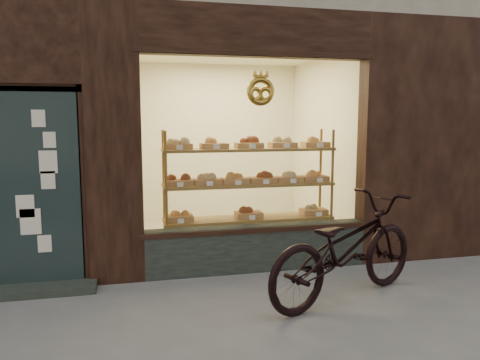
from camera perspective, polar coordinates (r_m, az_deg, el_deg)
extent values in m
plane|color=slate|center=(3.85, 4.17, -21.09)|extent=(90.00, 90.00, 0.00)
cube|color=black|center=(5.77, 2.11, -8.27)|extent=(2.70, 0.25, 0.55)
cube|color=#1F2C2D|center=(5.42, -23.46, -0.99)|extent=(0.90, 0.04, 2.15)
cube|color=black|center=(5.52, -23.17, -12.19)|extent=(1.15, 0.35, 0.08)
torus|color=gold|center=(5.46, 2.51, 10.73)|extent=(0.33, 0.07, 0.33)
cube|color=brown|center=(6.22, 1.05, -9.23)|extent=(2.20, 0.45, 0.04)
cube|color=brown|center=(6.10, 1.06, -4.72)|extent=(2.20, 0.45, 0.03)
cube|color=brown|center=(6.02, 1.07, -0.53)|extent=(2.20, 0.45, 0.04)
cube|color=brown|center=(5.97, 1.08, 3.74)|extent=(2.20, 0.45, 0.04)
cylinder|color=brown|center=(5.68, -8.96, -2.64)|extent=(0.04, 0.04, 1.70)
cylinder|color=brown|center=(6.21, 11.13, -1.82)|extent=(0.04, 0.04, 1.70)
cylinder|color=brown|center=(6.06, -9.24, -2.01)|extent=(0.04, 0.04, 1.70)
cylinder|color=brown|center=(6.57, 9.73, -1.29)|extent=(0.04, 0.04, 1.70)
cube|color=brown|center=(5.93, -7.41, -4.61)|extent=(0.34, 0.24, 0.07)
sphere|color=#C58821|center=(5.92, -7.43, -3.81)|extent=(0.11, 0.11, 0.11)
cube|color=white|center=(5.75, -7.22, -5.00)|extent=(0.07, 0.01, 0.05)
cube|color=brown|center=(6.09, 1.06, -4.24)|extent=(0.34, 0.24, 0.07)
sphere|color=#602912|center=(6.07, 1.07, -3.46)|extent=(0.11, 0.11, 0.11)
cube|color=white|center=(5.91, 1.51, -4.60)|extent=(0.07, 0.01, 0.05)
cube|color=brown|center=(6.37, 8.95, -3.81)|extent=(0.34, 0.24, 0.07)
sphere|color=tan|center=(6.35, 8.97, -3.06)|extent=(0.11, 0.11, 0.11)
cube|color=white|center=(6.20, 9.60, -4.13)|extent=(0.08, 0.01, 0.05)
cube|color=brown|center=(5.86, -7.49, -0.31)|extent=(0.34, 0.24, 0.07)
sphere|color=#602912|center=(5.85, -7.50, 0.52)|extent=(0.11, 0.11, 0.11)
cube|color=white|center=(5.67, -7.30, -0.55)|extent=(0.07, 0.01, 0.06)
cube|color=brown|center=(5.90, -4.01, -0.20)|extent=(0.34, 0.24, 0.07)
sphere|color=tan|center=(5.89, -4.02, 0.62)|extent=(0.11, 0.11, 0.11)
cube|color=white|center=(5.72, -3.71, -0.44)|extent=(0.08, 0.01, 0.06)
cube|color=brown|center=(5.97, -0.60, -0.09)|extent=(0.34, 0.24, 0.07)
sphere|color=#C58821|center=(5.96, -0.60, 0.72)|extent=(0.11, 0.11, 0.11)
cube|color=white|center=(5.79, -0.20, -0.33)|extent=(0.07, 0.01, 0.06)
cube|color=brown|center=(6.06, 2.72, 0.01)|extent=(0.34, 0.24, 0.07)
sphere|color=#602912|center=(6.05, 2.73, 0.81)|extent=(0.11, 0.11, 0.11)
cube|color=white|center=(5.88, 3.22, -0.22)|extent=(0.07, 0.01, 0.06)
cube|color=brown|center=(6.17, 5.94, 0.11)|extent=(0.34, 0.24, 0.07)
sphere|color=tan|center=(6.16, 5.95, 0.90)|extent=(0.11, 0.11, 0.11)
cube|color=white|center=(6.00, 6.52, -0.11)|extent=(0.08, 0.01, 0.06)
cube|color=brown|center=(6.30, 9.03, 0.21)|extent=(0.34, 0.24, 0.07)
sphere|color=#C58821|center=(6.29, 9.05, 0.98)|extent=(0.11, 0.11, 0.11)
cube|color=white|center=(6.13, 9.69, -0.01)|extent=(0.08, 0.01, 0.06)
cube|color=brown|center=(5.81, -7.56, 4.09)|extent=(0.34, 0.24, 0.07)
sphere|color=tan|center=(5.81, -7.58, 4.93)|extent=(0.11, 0.11, 0.11)
cube|color=white|center=(5.63, -7.37, 3.98)|extent=(0.07, 0.01, 0.06)
cube|color=brown|center=(5.87, -3.18, 4.18)|extent=(0.34, 0.24, 0.07)
sphere|color=#C58821|center=(5.87, -3.19, 5.01)|extent=(0.11, 0.11, 0.11)
cube|color=white|center=(5.69, -2.85, 4.08)|extent=(0.07, 0.01, 0.06)
cube|color=brown|center=(5.97, 1.08, 4.25)|extent=(0.34, 0.24, 0.07)
sphere|color=#602912|center=(5.97, 1.09, 5.06)|extent=(0.11, 0.11, 0.11)
cube|color=white|center=(5.79, 1.54, 4.14)|extent=(0.07, 0.01, 0.06)
cube|color=brown|center=(6.10, 5.20, 4.28)|extent=(0.34, 0.24, 0.07)
sphere|color=tan|center=(6.09, 5.21, 5.08)|extent=(0.11, 0.11, 0.11)
cube|color=white|center=(5.92, 5.76, 4.18)|extent=(0.07, 0.01, 0.06)
cube|color=brown|center=(6.25, 9.12, 4.30)|extent=(0.34, 0.24, 0.07)
sphere|color=#C58821|center=(6.25, 9.14, 5.08)|extent=(0.11, 0.11, 0.11)
cube|color=white|center=(6.08, 9.78, 4.20)|extent=(0.08, 0.01, 0.06)
imported|color=black|center=(4.91, 12.72, -8.10)|extent=(2.16, 1.46, 1.07)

